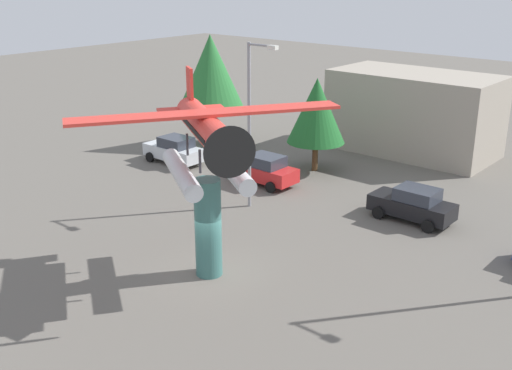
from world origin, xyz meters
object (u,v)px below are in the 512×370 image
at_px(floatplane_monument, 206,139).
at_px(car_far_black, 413,204).
at_px(car_mid_red, 263,169).
at_px(car_near_silver, 174,150).
at_px(tree_east, 317,111).
at_px(tree_west, 211,73).
at_px(storefront_building, 414,113).
at_px(display_pedestal, 208,228).
at_px(streetlight_primary, 252,116).

bearing_deg(floatplane_monument, car_far_black, 103.83).
distance_m(car_mid_red, car_far_black, 9.30).
height_order(car_near_silver, tree_east, tree_east).
xyz_separation_m(car_mid_red, tree_east, (0.82, 4.05, 2.93)).
height_order(car_mid_red, tree_west, tree_west).
bearing_deg(tree_west, car_mid_red, -26.92).
distance_m(storefront_building, tree_west, 14.17).
bearing_deg(display_pedestal, car_near_silver, 142.71).
xyz_separation_m(car_far_black, streetlight_primary, (-7.36, -3.81, 4.08)).
xyz_separation_m(display_pedestal, car_far_black, (3.73, 10.74, -1.20)).
distance_m(display_pedestal, car_far_black, 11.43).
bearing_deg(car_mid_red, floatplane_monument, 118.93).
xyz_separation_m(display_pedestal, streetlight_primary, (-3.63, 6.93, 2.88)).
height_order(display_pedestal, car_near_silver, display_pedestal).
distance_m(display_pedestal, streetlight_primary, 8.33).
bearing_deg(car_mid_red, storefront_building, -106.12).
relative_size(storefront_building, tree_east, 1.88).
relative_size(floatplane_monument, car_mid_red, 2.23).
distance_m(car_far_black, tree_west, 18.44).
bearing_deg(car_near_silver, streetlight_primary, 163.49).
bearing_deg(car_mid_red, car_far_black, -176.53).
xyz_separation_m(streetlight_primary, storefront_building, (1.49, 15.07, -2.24)).
bearing_deg(floatplane_monument, tree_east, 141.06).
xyz_separation_m(car_near_silver, car_mid_red, (7.03, 0.59, 0.00)).
bearing_deg(car_near_silver, tree_east, -149.39).
xyz_separation_m(car_mid_red, streetlight_primary, (1.93, -3.25, 4.08)).
distance_m(car_near_silver, tree_west, 6.53).
relative_size(car_far_black, tree_west, 0.54).
bearing_deg(display_pedestal, storefront_building, 95.55).
bearing_deg(car_far_black, car_near_silver, 4.05).
bearing_deg(tree_east, streetlight_primary, -81.37).
distance_m(floatplane_monument, car_mid_red, 12.71).
xyz_separation_m(car_mid_red, tree_west, (-8.29, 4.21, 4.25)).
bearing_deg(streetlight_primary, car_mid_red, 120.68).
distance_m(car_mid_red, storefront_building, 12.44).
xyz_separation_m(display_pedestal, storefront_building, (-2.14, 22.00, 0.64)).
bearing_deg(display_pedestal, car_far_black, 70.84).
xyz_separation_m(car_far_black, storefront_building, (-5.87, 11.26, 1.84)).
xyz_separation_m(car_far_black, tree_east, (-8.47, 3.49, 2.93)).
height_order(floatplane_monument, tree_east, floatplane_monument).
distance_m(car_far_black, streetlight_primary, 9.24).
distance_m(display_pedestal, car_near_silver, 15.87).
xyz_separation_m(car_near_silver, storefront_building, (10.45, 12.42, 1.84)).
distance_m(floatplane_monument, car_far_black, 12.43).
bearing_deg(tree_west, tree_east, -0.98).
xyz_separation_m(car_near_silver, tree_west, (-1.25, 4.80, 4.25)).
bearing_deg(tree_east, car_near_silver, -149.39).
height_order(car_far_black, streetlight_primary, streetlight_primary).
bearing_deg(storefront_building, display_pedestal, -84.45).
xyz_separation_m(streetlight_primary, tree_west, (-10.22, 7.46, 0.17)).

